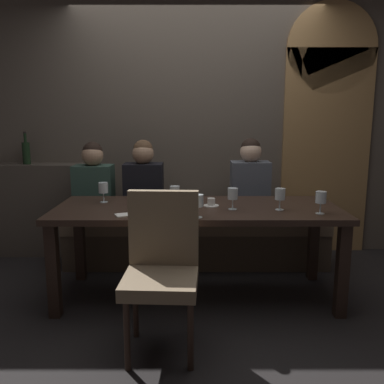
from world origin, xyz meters
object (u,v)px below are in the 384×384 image
object	(u,v)px
diner_bearded	(145,183)
diner_far_end	(251,182)
wine_glass_end_right	(281,195)
wine_glass_near_left	(199,201)
chair_near_side	(163,261)
banquette_bench	(197,242)
wine_glass_center_front	(104,189)
espresso_cup	(212,203)
dining_table	(198,217)
wine_glass_near_right	(234,194)
wine_bottle_dark_red	(27,152)
wine_glass_end_left	(176,192)
diner_redhead	(95,184)
wine_glass_center_back	(322,198)

from	to	relation	value
diner_bearded	diner_far_end	world-z (taller)	diner_far_end
wine_glass_end_right	wine_glass_near_left	xyz separation A→B (m)	(-0.62, -0.23, 0.00)
chair_near_side	wine_glass_end_right	size ratio (longest dim) A/B	5.98
banquette_bench	wine_glass_center_front	distance (m)	1.12
diner_bearded	espresso_cup	bearing A→B (deg)	-47.51
dining_table	diner_bearded	bearing A→B (deg)	126.26
dining_table	wine_glass_near_right	world-z (taller)	wine_glass_near_right
wine_bottle_dark_red	diner_far_end	bearing A→B (deg)	-8.25
banquette_bench	diner_bearded	bearing A→B (deg)	-176.95
dining_table	wine_glass_end_left	world-z (taller)	wine_glass_end_left
banquette_bench	wine_glass_center_front	xyz separation A→B (m)	(-0.76, -0.54, 0.62)
dining_table	diner_bearded	size ratio (longest dim) A/B	2.87
dining_table	wine_bottle_dark_red	xyz separation A→B (m)	(-1.72, 1.02, 0.42)
diner_redhead	wine_bottle_dark_red	distance (m)	0.87
diner_bearded	wine_bottle_dark_red	world-z (taller)	wine_bottle_dark_red
dining_table	wine_glass_near_right	distance (m)	0.35
wine_glass_center_back	chair_near_side	bearing A→B (deg)	-156.29
diner_far_end	espresso_cup	bearing A→B (deg)	-119.99
wine_bottle_dark_red	wine_glass_center_back	size ratio (longest dim) A/B	1.99
wine_glass_near_left	diner_far_end	bearing A→B (deg)	64.06
diner_redhead	wine_bottle_dark_red	size ratio (longest dim) A/B	2.30
wine_bottle_dark_red	wine_glass_center_back	xyz separation A→B (m)	(2.60, -1.26, -0.22)
chair_near_side	dining_table	bearing A→B (deg)	72.60
dining_table	wine_glass_near_left	bearing A→B (deg)	-90.41
wine_glass_center_front	wine_glass_near_right	bearing A→B (deg)	-13.91
dining_table	chair_near_side	size ratio (longest dim) A/B	2.24
wine_glass_end_left	diner_bearded	bearing A→B (deg)	115.07
dining_table	wine_glass_end_left	size ratio (longest dim) A/B	13.41
banquette_bench	diner_far_end	world-z (taller)	diner_far_end
wine_glass_center_back	wine_glass_near_left	size ratio (longest dim) A/B	1.00
wine_glass_center_back	banquette_bench	bearing A→B (deg)	133.45
wine_glass_near_right	wine_glass_near_left	distance (m)	0.36
wine_bottle_dark_red	wine_glass_center_front	size ratio (longest dim) A/B	1.99
diner_far_end	wine_glass_end_right	bearing A→B (deg)	-82.29
diner_bearded	wine_glass_end_right	distance (m)	1.36
wine_glass_end_left	espresso_cup	distance (m)	0.30
wine_glass_center_back	espresso_cup	world-z (taller)	wine_glass_center_back
diner_far_end	wine_glass_center_back	size ratio (longest dim) A/B	4.76
wine_glass_center_front	wine_glass_end_right	distance (m)	1.40
wine_bottle_dark_red	wine_glass_near_left	world-z (taller)	wine_bottle_dark_red
wine_glass_near_left	wine_glass_end_right	bearing A→B (deg)	20.60
dining_table	diner_redhead	world-z (taller)	diner_redhead
wine_glass_center_front	wine_glass_near_left	bearing A→B (deg)	-33.51
dining_table	diner_redhead	bearing A→B (deg)	144.67
banquette_bench	dining_table	bearing A→B (deg)	-90.00
banquette_bench	wine_glass_end_right	bearing A→B (deg)	-52.78
chair_near_side	wine_glass_near_left	size ratio (longest dim) A/B	5.98
diner_redhead	wine_glass_center_back	xyz separation A→B (m)	(1.85, -0.92, 0.05)
dining_table	wine_glass_near_left	size ratio (longest dim) A/B	13.41
diner_far_end	espresso_cup	distance (m)	0.80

